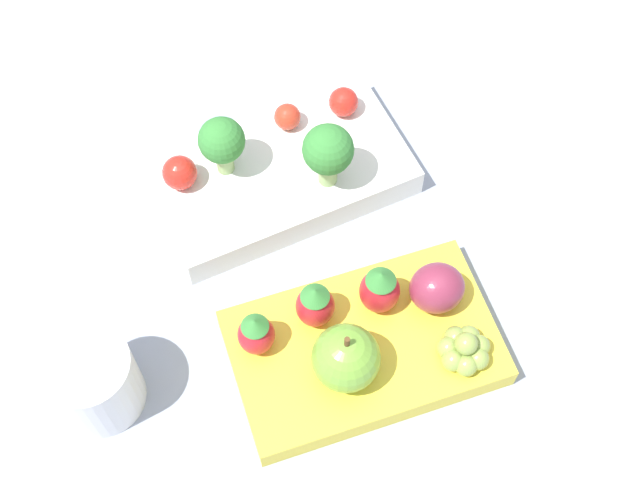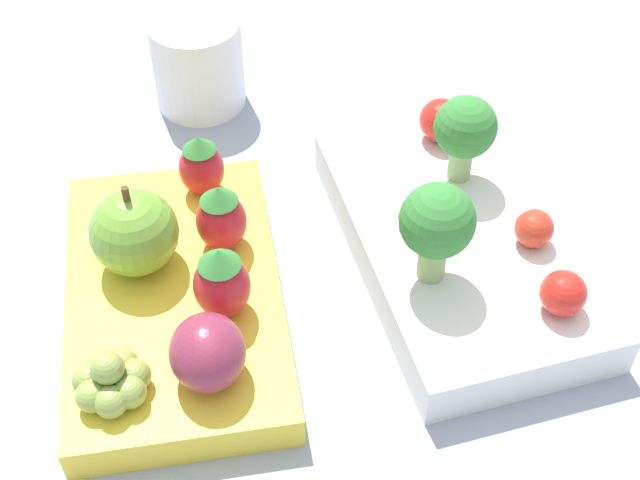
{
  "view_description": "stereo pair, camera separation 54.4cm",
  "coord_description": "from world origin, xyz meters",
  "views": [
    {
      "loc": [
        -0.09,
        -0.31,
        0.61
      ],
      "look_at": [
        -0.0,
        -0.0,
        0.04
      ],
      "focal_mm": 50.0,
      "sensor_mm": 36.0,
      "label": 1
    },
    {
      "loc": [
        0.32,
        -0.04,
        0.38
      ],
      "look_at": [
        -0.0,
        -0.0,
        0.04
      ],
      "focal_mm": 50.0,
      "sensor_mm": 36.0,
      "label": 2
    }
  ],
  "objects": [
    {
      "name": "strawberry_2",
      "position": [
        -0.02,
        -0.05,
        0.04
      ],
      "size": [
        0.03,
        0.03,
        0.04
      ],
      "color": "red",
      "rests_on": "bento_box_fruit"
    },
    {
      "name": "strawberry_1",
      "position": [
        -0.06,
        -0.06,
        0.04
      ],
      "size": [
        0.03,
        0.03,
        0.04
      ],
      "color": "red",
      "rests_on": "bento_box_fruit"
    },
    {
      "name": "bento_box_savoury",
      "position": [
        -0.01,
        0.08,
        0.01
      ],
      "size": [
        0.21,
        0.14,
        0.03
      ],
      "color": "white",
      "rests_on": "ground_plane"
    },
    {
      "name": "broccoli_floret_1",
      "position": [
        0.02,
        0.06,
        0.06
      ],
      "size": [
        0.04,
        0.04,
        0.06
      ],
      "color": "#93B770",
      "rests_on": "bento_box_savoury"
    },
    {
      "name": "strawberry_0",
      "position": [
        0.03,
        -0.05,
        0.04
      ],
      "size": [
        0.03,
        0.03,
        0.04
      ],
      "color": "red",
      "rests_on": "bento_box_fruit"
    },
    {
      "name": "bento_box_fruit",
      "position": [
        0.01,
        -0.08,
        0.01
      ],
      "size": [
        0.19,
        0.12,
        0.02
      ],
      "color": "yellow",
      "rests_on": "ground_plane"
    },
    {
      "name": "cherry_tomato_1",
      "position": [
        0.05,
        0.12,
        0.04
      ],
      "size": [
        0.02,
        0.02,
        0.02
      ],
      "color": "red",
      "rests_on": "bento_box_savoury"
    },
    {
      "name": "grape_cluster",
      "position": [
        0.07,
        -0.11,
        0.03
      ],
      "size": [
        0.04,
        0.04,
        0.03
      ],
      "color": "#8EA84C",
      "rests_on": "bento_box_fruit"
    },
    {
      "name": "cherry_tomato_0",
      "position": [
        -0.09,
        0.08,
        0.04
      ],
      "size": [
        0.03,
        0.03,
        0.03
      ],
      "color": "red",
      "rests_on": "bento_box_savoury"
    },
    {
      "name": "ground_plane",
      "position": [
        0.0,
        0.0,
        0.0
      ],
      "size": [
        4.0,
        4.0,
        0.0
      ],
      "primitive_type": "plane",
      "color": "#939EB2"
    },
    {
      "name": "drinking_cup",
      "position": [
        -0.18,
        -0.06,
        0.03
      ],
      "size": [
        0.06,
        0.06,
        0.06
      ],
      "color": "white",
      "rests_on": "ground_plane"
    },
    {
      "name": "plum",
      "position": [
        0.07,
        -0.06,
        0.04
      ],
      "size": [
        0.04,
        0.04,
        0.04
      ],
      "color": "#892D47",
      "rests_on": "bento_box_fruit"
    },
    {
      "name": "apple",
      "position": [
        -0.01,
        -0.1,
        0.05
      ],
      "size": [
        0.05,
        0.05,
        0.06
      ],
      "color": "#70A838",
      "rests_on": "bento_box_fruit"
    },
    {
      "name": "broccoli_floret_0",
      "position": [
        -0.05,
        0.09,
        0.06
      ],
      "size": [
        0.04,
        0.04,
        0.05
      ],
      "color": "#93B770",
      "rests_on": "bento_box_savoury"
    },
    {
      "name": "cherry_tomato_2",
      "position": [
        0.01,
        0.12,
        0.04
      ],
      "size": [
        0.02,
        0.02,
        0.02
      ],
      "color": "red",
      "rests_on": "bento_box_savoury"
    }
  ]
}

